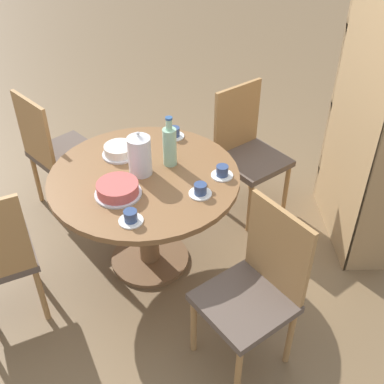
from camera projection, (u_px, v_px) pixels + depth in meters
name	position (u px, v px, depth m)	size (l,w,h in m)	color
ground_plane	(150.00, 260.00, 3.24)	(14.00, 14.00, 0.00)	brown
dining_table	(145.00, 196.00, 2.91)	(1.13, 1.13, 0.70)	brown
chair_a	(248.00, 149.00, 3.42)	(0.59, 0.59, 0.94)	#A87A47
chair_b	(56.00, 150.00, 3.41)	(0.59, 0.59, 0.94)	#A87A47
chair_d	(255.00, 289.00, 2.40)	(0.58, 0.58, 0.94)	#A87A47
bookshelf	(367.00, 133.00, 3.01)	(0.83, 0.28, 1.62)	tan
coffee_pot	(140.00, 155.00, 2.75)	(0.14, 0.14, 0.28)	silver
water_bottle	(170.00, 145.00, 2.83)	(0.08, 0.08, 0.32)	#99C6A3
cake_main	(118.00, 189.00, 2.64)	(0.26, 0.26, 0.08)	silver
cake_second	(119.00, 151.00, 2.96)	(0.21, 0.21, 0.07)	silver
cup_a	(131.00, 217.00, 2.47)	(0.13, 0.13, 0.07)	white
cup_b	(174.00, 133.00, 3.14)	(0.13, 0.13, 0.07)	white
cup_c	(200.00, 190.00, 2.65)	(0.13, 0.13, 0.07)	white
cup_d	(222.00, 172.00, 2.79)	(0.13, 0.13, 0.07)	white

